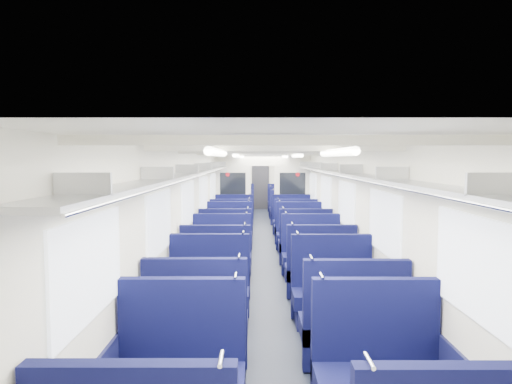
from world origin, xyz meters
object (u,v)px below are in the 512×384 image
(seat_12, at_px, (226,246))
(seat_18, at_px, (234,223))
(seat_4, at_px, (197,329))
(seat_24, at_px, (239,207))
(seat_9, at_px, (320,274))
(seat_16, at_px, (232,230))
(seat_19, at_px, (292,223))
(seat_3, at_px, (378,378))
(seat_15, at_px, (299,236))
(seat_21, at_px, (287,214))
(seat_17, at_px, (295,229))
(end_door, at_px, (260,186))
(seat_23, at_px, (284,210))
(seat_25, at_px, (283,207))
(bulkhead, at_px, (263,192))
(seat_7, at_px, (333,296))
(seat_2, at_px, (180,378))
(seat_26, at_px, (240,204))
(seat_14, at_px, (229,236))
(seat_5, at_px, (352,331))
(seat_20, at_px, (237,214))
(seat_27, at_px, (281,204))
(seat_6, at_px, (209,295))
(seat_8, at_px, (216,274))
(seat_13, at_px, (305,246))
(seat_10, at_px, (222,258))
(seat_22, at_px, (238,210))

(seat_12, xyz_separation_m, seat_18, (0.00, 3.41, 0.00))
(seat_4, xyz_separation_m, seat_24, (0.00, 12.31, 0.00))
(seat_9, bearing_deg, seat_24, 99.45)
(seat_16, height_order, seat_19, same)
(seat_3, bearing_deg, seat_4, 146.97)
(seat_4, bearing_deg, seat_15, 73.96)
(seat_21, bearing_deg, seat_17, -90.00)
(end_door, height_order, seat_23, end_door)
(end_door, distance_m, seat_24, 2.79)
(seat_3, relative_size, seat_25, 1.00)
(seat_15, height_order, seat_17, same)
(bulkhead, bearing_deg, seat_7, -83.49)
(seat_2, height_order, seat_4, same)
(seat_24, xyz_separation_m, seat_26, (0.00, 1.16, 0.00))
(seat_7, relative_size, seat_14, 1.00)
(seat_5, relative_size, seat_20, 1.00)
(seat_17, bearing_deg, seat_7, -90.00)
(seat_2, bearing_deg, seat_25, 82.94)
(seat_26, height_order, seat_27, same)
(bulkhead, xyz_separation_m, seat_9, (0.83, -6.10, -0.86))
(seat_2, xyz_separation_m, seat_5, (1.66, 1.01, 0.00))
(end_door, relative_size, bulkhead, 0.71)
(seat_6, bearing_deg, seat_27, 82.32)
(seat_4, height_order, seat_9, same)
(seat_6, distance_m, seat_17, 5.85)
(seat_17, height_order, seat_26, same)
(seat_8, distance_m, seat_24, 10.01)
(seat_6, distance_m, seat_25, 11.26)
(seat_9, distance_m, seat_17, 4.47)
(seat_9, bearing_deg, seat_26, 98.48)
(seat_7, bearing_deg, seat_5, -90.00)
(seat_7, relative_size, seat_27, 1.00)
(seat_13, bearing_deg, seat_15, 90.00)
(seat_3, distance_m, seat_15, 6.85)
(seat_13, bearing_deg, seat_20, 106.73)
(seat_12, height_order, seat_19, same)
(seat_6, bearing_deg, seat_25, 81.53)
(seat_3, bearing_deg, seat_23, 90.00)
(seat_3, relative_size, seat_18, 1.00)
(seat_20, bearing_deg, seat_4, -90.00)
(seat_9, distance_m, seat_13, 2.22)
(seat_14, height_order, seat_17, same)
(seat_21, xyz_separation_m, seat_25, (0.00, 2.16, 0.00))
(bulkhead, xyz_separation_m, seat_7, (0.83, -7.27, -0.86))
(seat_25, bearing_deg, seat_2, -97.06)
(seat_6, bearing_deg, seat_7, -1.02)
(seat_10, bearing_deg, seat_16, 90.00)
(bulkhead, xyz_separation_m, seat_19, (0.83, -0.45, -0.86))
(seat_13, distance_m, seat_22, 6.89)
(seat_25, bearing_deg, seat_19, -90.00)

